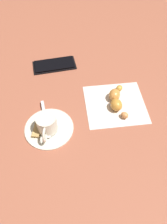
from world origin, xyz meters
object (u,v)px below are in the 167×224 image
object	(u,v)px
teaspoon	(46,124)
napkin	(115,104)
croissant	(116,100)
cell_phone	(54,65)
sugar_packet	(38,128)
espresso_cup	(47,124)
saucer	(49,128)

from	to	relation	value
teaspoon	napkin	distance (m)	0.22
croissant	cell_phone	world-z (taller)	croissant
cell_phone	teaspoon	bearing A→B (deg)	79.20
teaspoon	sugar_packet	world-z (taller)	teaspoon
napkin	croissant	distance (m)	0.02
croissant	cell_phone	bearing A→B (deg)	-51.54
sugar_packet	croissant	bearing A→B (deg)	118.64
espresso_cup	croissant	xyz separation A→B (m)	(-0.22, -0.06, -0.02)
sugar_packet	napkin	bearing A→B (deg)	118.40
saucer	sugar_packet	bearing A→B (deg)	-2.82
croissant	cell_phone	distance (m)	0.28
espresso_cup	croissant	world-z (taller)	espresso_cup
napkin	cell_phone	world-z (taller)	cell_phone
saucer	croissant	distance (m)	0.22
sugar_packet	cell_phone	xyz separation A→B (m)	(-0.08, -0.27, -0.01)
espresso_cup	teaspoon	xyz separation A→B (m)	(0.00, -0.02, -0.02)
sugar_packet	cell_phone	world-z (taller)	sugar_packet
saucer	teaspoon	xyz separation A→B (m)	(0.01, -0.01, 0.01)
espresso_cup	cell_phone	distance (m)	0.28
espresso_cup	teaspoon	world-z (taller)	espresso_cup
espresso_cup	napkin	xyz separation A→B (m)	(-0.22, -0.06, -0.03)
teaspoon	croissant	size ratio (longest dim) A/B	1.03
croissant	espresso_cup	bearing A→B (deg)	15.92
croissant	sugar_packet	bearing A→B (deg)	12.18
teaspoon	croissant	bearing A→B (deg)	-168.46
saucer	napkin	size ratio (longest dim) A/B	0.77
saucer	croissant	size ratio (longest dim) A/B	1.02
saucer	teaspoon	world-z (taller)	teaspoon
espresso_cup	napkin	distance (m)	0.23
saucer	cell_phone	size ratio (longest dim) A/B	0.91
napkin	cell_phone	bearing A→B (deg)	-52.09
saucer	teaspoon	distance (m)	0.01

